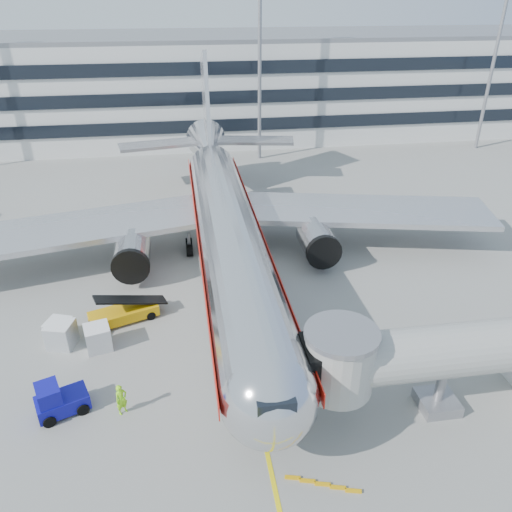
{
  "coord_description": "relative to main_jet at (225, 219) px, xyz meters",
  "views": [
    {
      "loc": [
        -3.44,
        -27.89,
        21.91
      ],
      "look_at": [
        1.7,
        4.94,
        4.0
      ],
      "focal_mm": 35.0,
      "sensor_mm": 36.0,
      "label": 1
    }
  ],
  "objects": [
    {
      "name": "ground",
      "position": [
        0.0,
        -11.72,
        -4.23
      ],
      "size": [
        180.0,
        180.0,
        0.0
      ],
      "primitive_type": "plane",
      "color": "gray",
      "rests_on": "ground"
    },
    {
      "name": "lead_in_line",
      "position": [
        0.0,
        -1.72,
        -4.23
      ],
      "size": [
        0.25,
        70.0,
        0.01
      ],
      "primitive_type": "cube",
      "color": "yellow",
      "rests_on": "ground"
    },
    {
      "name": "main_jet",
      "position": [
        0.0,
        0.0,
        0.0
      ],
      "size": [
        50.95,
        48.7,
        16.06
      ],
      "color": "silver",
      "rests_on": "ground"
    },
    {
      "name": "jet_bridge",
      "position": [
        12.18,
        -19.72,
        -0.36
      ],
      "size": [
        17.8,
        4.5,
        7.0
      ],
      "color": "silver",
      "rests_on": "ground"
    },
    {
      "name": "terminal",
      "position": [
        0.0,
        46.23,
        3.57
      ],
      "size": [
        150.0,
        24.25,
        15.6
      ],
      "color": "silver",
      "rests_on": "ground"
    },
    {
      "name": "light_mast_centre",
      "position": [
        8.0,
        30.28,
        10.64
      ],
      "size": [
        2.4,
        1.2,
        25.45
      ],
      "color": "gray",
      "rests_on": "ground"
    },
    {
      "name": "light_mast_east",
      "position": [
        42.0,
        30.28,
        10.64
      ],
      "size": [
        2.4,
        1.2,
        25.45
      ],
      "color": "gray",
      "rests_on": "ground"
    },
    {
      "name": "belt_loader",
      "position": [
        -8.42,
        -7.96,
        -3.53
      ],
      "size": [
        5.29,
        3.34,
        2.48
      ],
      "color": "#DC9E09",
      "rests_on": "ground"
    },
    {
      "name": "baggage_tug",
      "position": [
        -11.42,
        -16.75,
        -3.29
      ],
      "size": [
        3.29,
        2.66,
        2.16
      ],
      "color": "#0D0C8D",
      "rests_on": "ground"
    },
    {
      "name": "cargo_container_left",
      "position": [
        -12.42,
        -10.27,
        -3.33
      ],
      "size": [
        2.08,
        2.08,
        1.8
      ],
      "color": "silver",
      "rests_on": "ground"
    },
    {
      "name": "cargo_container_right",
      "position": [
        -12.65,
        -9.69,
        -3.41
      ],
      "size": [
        1.98,
        1.98,
        1.65
      ],
      "color": "silver",
      "rests_on": "ground"
    },
    {
      "name": "cargo_container_front",
      "position": [
        -9.88,
        -10.98,
        -3.36
      ],
      "size": [
        2.0,
        2.0,
        1.75
      ],
      "color": "silver",
      "rests_on": "ground"
    },
    {
      "name": "ramp_worker",
      "position": [
        -7.81,
        -17.31,
        -3.23
      ],
      "size": [
        0.87,
        0.83,
        2.01
      ],
      "primitive_type": "imported",
      "rotation": [
        0.0,
        0.0,
        0.67
      ],
      "color": "#90ED18",
      "rests_on": "ground"
    }
  ]
}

